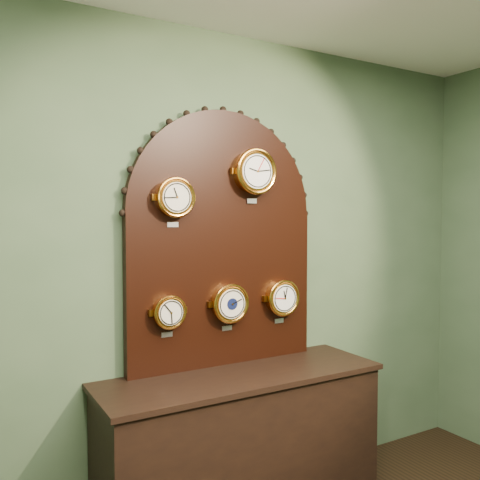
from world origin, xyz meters
TOP-DOWN VIEW (x-y plane):
  - wall_back at (0.00, 2.50)m, footprint 4.00×0.00m
  - shop_counter at (0.00, 2.23)m, footprint 1.60×0.50m
  - display_board at (0.00, 2.45)m, footprint 1.26×0.06m
  - roman_clock at (-0.33, 2.38)m, footprint 0.22×0.08m
  - arabic_clock at (0.18, 2.38)m, footprint 0.28×0.08m
  - hygrometer at (-0.37, 2.38)m, footprint 0.19×0.08m
  - barometer at (0.01, 2.38)m, footprint 0.23×0.08m
  - tide_clock at (0.38, 2.38)m, footprint 0.23×0.08m

SIDE VIEW (x-z plane):
  - shop_counter at x=0.00m, z-range 0.00..0.80m
  - hygrometer at x=-0.37m, z-range 1.07..1.31m
  - barometer at x=0.01m, z-range 1.06..1.35m
  - tide_clock at x=0.38m, z-range 1.07..1.34m
  - wall_back at x=0.00m, z-range -0.60..3.40m
  - display_board at x=0.00m, z-range 0.86..2.39m
  - roman_clock at x=-0.33m, z-range 1.68..1.95m
  - arabic_clock at x=0.18m, z-range 1.81..2.14m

